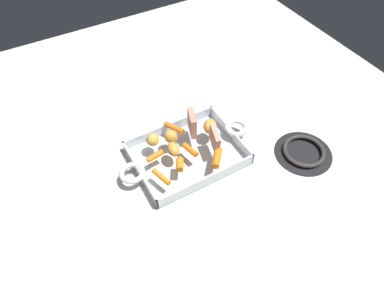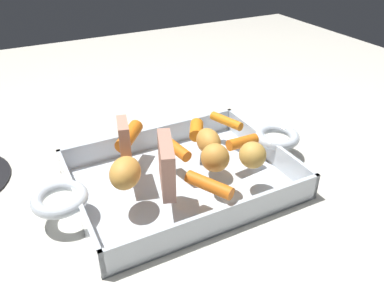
{
  "view_description": "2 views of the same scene",
  "coord_description": "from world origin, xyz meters",
  "px_view_note": "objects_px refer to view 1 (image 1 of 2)",
  "views": [
    {
      "loc": [
        -0.32,
        -0.6,
        0.86
      ],
      "look_at": [
        0.0,
        -0.02,
        0.08
      ],
      "focal_mm": 32.25,
      "sensor_mm": 36.0,
      "label": 1
    },
    {
      "loc": [
        0.21,
        0.45,
        0.37
      ],
      "look_at": [
        -0.01,
        0.02,
        0.08
      ],
      "focal_mm": 36.24,
      "sensor_mm": 36.0,
      "label": 2
    }
  ],
  "objects_px": {
    "roast_slice_thin": "(215,138)",
    "potato_near_roast": "(171,136)",
    "potato_golden_large": "(152,140)",
    "potato_halved": "(210,126)",
    "roast_slice_thick": "(192,123)",
    "baby_carrot_long": "(180,164)",
    "potato_whole": "(173,149)",
    "baby_carrot_center_left": "(155,156)",
    "baby_carrot_northeast": "(173,128)",
    "baby_carrot_center_right": "(217,157)",
    "baby_carrot_southeast": "(191,150)",
    "roasting_dish": "(187,154)",
    "stove_burner_rear": "(304,152)",
    "baby_carrot_short": "(161,177)"
  },
  "relations": [
    {
      "from": "baby_carrot_northeast",
      "to": "baby_carrot_southeast",
      "type": "height_order",
      "value": "same"
    },
    {
      "from": "baby_carrot_center_right",
      "to": "potato_whole",
      "type": "distance_m",
      "value": 0.13
    },
    {
      "from": "baby_carrot_center_right",
      "to": "baby_carrot_short",
      "type": "height_order",
      "value": "baby_carrot_center_right"
    },
    {
      "from": "baby_carrot_center_right",
      "to": "baby_carrot_short",
      "type": "bearing_deg",
      "value": 172.85
    },
    {
      "from": "baby_carrot_northeast",
      "to": "potato_near_roast",
      "type": "bearing_deg",
      "value": -126.96
    },
    {
      "from": "baby_carrot_northeast",
      "to": "baby_carrot_southeast",
      "type": "relative_size",
      "value": 1.21
    },
    {
      "from": "baby_carrot_long",
      "to": "potato_golden_large",
      "type": "xyz_separation_m",
      "value": [
        -0.03,
        0.12,
        0.01
      ]
    },
    {
      "from": "baby_carrot_long",
      "to": "potato_whole",
      "type": "xyz_separation_m",
      "value": [
        0.01,
        0.06,
        0.01
      ]
    },
    {
      "from": "baby_carrot_short",
      "to": "potato_near_roast",
      "type": "bearing_deg",
      "value": 51.62
    },
    {
      "from": "roasting_dish",
      "to": "baby_carrot_northeast",
      "type": "relative_size",
      "value": 6.42
    },
    {
      "from": "baby_carrot_long",
      "to": "potato_whole",
      "type": "height_order",
      "value": "potato_whole"
    },
    {
      "from": "baby_carrot_southeast",
      "to": "roast_slice_thick",
      "type": "bearing_deg",
      "value": 57.59
    },
    {
      "from": "roast_slice_thin",
      "to": "baby_carrot_long",
      "type": "xyz_separation_m",
      "value": [
        -0.13,
        -0.02,
        -0.02
      ]
    },
    {
      "from": "baby_carrot_southeast",
      "to": "baby_carrot_long",
      "type": "bearing_deg",
      "value": -148.2
    },
    {
      "from": "baby_carrot_center_left",
      "to": "baby_carrot_short",
      "type": "relative_size",
      "value": 0.82
    },
    {
      "from": "baby_carrot_center_left",
      "to": "potato_near_roast",
      "type": "bearing_deg",
      "value": 26.59
    },
    {
      "from": "baby_carrot_northeast",
      "to": "baby_carrot_southeast",
      "type": "bearing_deg",
      "value": -88.03
    },
    {
      "from": "potato_halved",
      "to": "stove_burner_rear",
      "type": "distance_m",
      "value": 0.31
    },
    {
      "from": "stove_burner_rear",
      "to": "roasting_dish",
      "type": "bearing_deg",
      "value": 152.64
    },
    {
      "from": "baby_carrot_long",
      "to": "baby_carrot_center_right",
      "type": "bearing_deg",
      "value": -16.35
    },
    {
      "from": "potato_near_roast",
      "to": "potato_golden_large",
      "type": "bearing_deg",
      "value": 162.91
    },
    {
      "from": "baby_carrot_center_left",
      "to": "baby_carrot_northeast",
      "type": "bearing_deg",
      "value": 36.35
    },
    {
      "from": "roast_slice_thick",
      "to": "baby_carrot_long",
      "type": "distance_m",
      "value": 0.15
    },
    {
      "from": "stove_burner_rear",
      "to": "potato_near_roast",
      "type": "bearing_deg",
      "value": 148.8
    },
    {
      "from": "roasting_dish",
      "to": "baby_carrot_long",
      "type": "distance_m",
      "value": 0.09
    },
    {
      "from": "roast_slice_thin",
      "to": "baby_carrot_long",
      "type": "distance_m",
      "value": 0.13
    },
    {
      "from": "roast_slice_thin",
      "to": "potato_near_roast",
      "type": "bearing_deg",
      "value": 142.76
    },
    {
      "from": "roast_slice_thin",
      "to": "potato_near_roast",
      "type": "distance_m",
      "value": 0.14
    },
    {
      "from": "baby_carrot_center_right",
      "to": "potato_near_roast",
      "type": "xyz_separation_m",
      "value": [
        -0.08,
        0.13,
        0.01
      ]
    },
    {
      "from": "roast_slice_thick",
      "to": "baby_carrot_long",
      "type": "bearing_deg",
      "value": -133.56
    },
    {
      "from": "baby_carrot_long",
      "to": "potato_halved",
      "type": "height_order",
      "value": "potato_halved"
    },
    {
      "from": "baby_carrot_short",
      "to": "potato_halved",
      "type": "height_order",
      "value": "potato_halved"
    },
    {
      "from": "baby_carrot_northeast",
      "to": "stove_burner_rear",
      "type": "relative_size",
      "value": 0.38
    },
    {
      "from": "baby_carrot_center_left",
      "to": "stove_burner_rear",
      "type": "height_order",
      "value": "baby_carrot_center_left"
    },
    {
      "from": "roasting_dish",
      "to": "potato_whole",
      "type": "bearing_deg",
      "value": 178.62
    },
    {
      "from": "potato_halved",
      "to": "roasting_dish",
      "type": "bearing_deg",
      "value": -165.71
    },
    {
      "from": "baby_carrot_center_left",
      "to": "potato_whole",
      "type": "relative_size",
      "value": 1.07
    },
    {
      "from": "roasting_dish",
      "to": "baby_carrot_northeast",
      "type": "distance_m",
      "value": 0.1
    },
    {
      "from": "baby_carrot_northeast",
      "to": "baby_carrot_short",
      "type": "relative_size",
      "value": 1.06
    },
    {
      "from": "potato_near_roast",
      "to": "potato_halved",
      "type": "bearing_deg",
      "value": -10.32
    },
    {
      "from": "stove_burner_rear",
      "to": "roast_slice_thick",
      "type": "bearing_deg",
      "value": 141.69
    },
    {
      "from": "baby_carrot_southeast",
      "to": "baby_carrot_northeast",
      "type": "bearing_deg",
      "value": 91.97
    },
    {
      "from": "roasting_dish",
      "to": "baby_carrot_center_right",
      "type": "height_order",
      "value": "baby_carrot_center_right"
    },
    {
      "from": "baby_carrot_short",
      "to": "potato_golden_large",
      "type": "xyz_separation_m",
      "value": [
        0.03,
        0.13,
        0.01
      ]
    },
    {
      "from": "baby_carrot_center_right",
      "to": "stove_burner_rear",
      "type": "height_order",
      "value": "baby_carrot_center_right"
    },
    {
      "from": "roast_slice_thin",
      "to": "potato_near_roast",
      "type": "relative_size",
      "value": 1.52
    },
    {
      "from": "potato_near_roast",
      "to": "stove_burner_rear",
      "type": "bearing_deg",
      "value": -31.2
    },
    {
      "from": "baby_carrot_northeast",
      "to": "baby_carrot_center_right",
      "type": "relative_size",
      "value": 1.0
    },
    {
      "from": "baby_carrot_southeast",
      "to": "baby_carrot_short",
      "type": "height_order",
      "value": "baby_carrot_southeast"
    },
    {
      "from": "roast_slice_thin",
      "to": "potato_halved",
      "type": "height_order",
      "value": "roast_slice_thin"
    }
  ]
}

